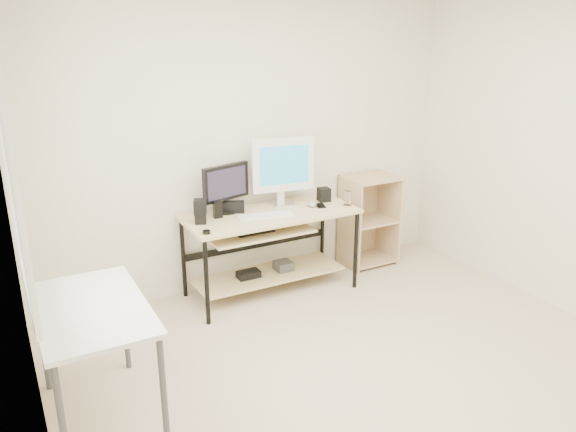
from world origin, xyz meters
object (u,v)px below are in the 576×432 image
Objects in this scene: shelf_unit at (366,219)px; audio_controller at (218,210)px; black_monitor at (226,185)px; desk at (268,236)px; white_imac at (283,167)px; side_table at (92,319)px.

shelf_unit is 1.65m from audio_controller.
desk is at bearing -46.48° from black_monitor.
desk is 10.55× the size of audio_controller.
audio_controller is at bearing -154.97° from black_monitor.
white_imac is 0.71m from audio_controller.
desk is 0.52m from audio_controller.
side_table is (-1.65, -1.06, 0.13)m from desk.
side_table is at bearing -153.10° from black_monitor.
shelf_unit reaches higher than side_table.
audio_controller is (-0.65, -0.07, -0.28)m from white_imac.
black_monitor is (-1.48, 0.02, 0.54)m from shelf_unit.
side_table is at bearing -138.24° from white_imac.
black_monitor reaches higher than desk.
side_table is 2.22× the size of black_monitor.
side_table is 1.65× the size of white_imac.
side_table is 3.09m from shelf_unit.
side_table is 1.86m from black_monitor.
shelf_unit reaches higher than audio_controller.
audio_controller is (-0.43, 0.07, 0.28)m from desk.
audio_controller is at bearing -176.86° from shelf_unit.
black_monitor is at bearing 149.15° from desk.
shelf_unit is at bearing 2.68° from audio_controller.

